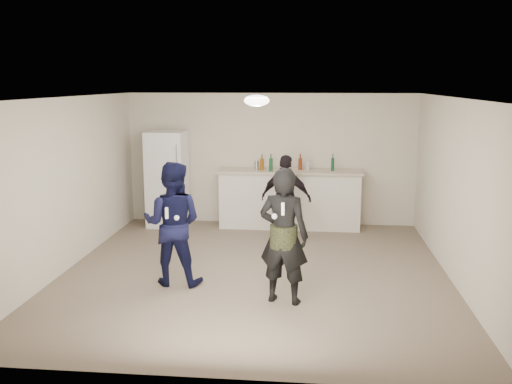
# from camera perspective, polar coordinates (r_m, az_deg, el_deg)

# --- Properties ---
(floor) EXTENTS (6.00, 6.00, 0.00)m
(floor) POSITION_cam_1_polar(r_m,az_deg,el_deg) (8.31, -0.14, -8.07)
(floor) COLOR #6B5B4C
(floor) RESTS_ON ground
(ceiling) EXTENTS (6.00, 6.00, 0.00)m
(ceiling) POSITION_cam_1_polar(r_m,az_deg,el_deg) (7.86, -0.15, 9.43)
(ceiling) COLOR silver
(ceiling) RESTS_ON wall_back
(wall_back) EXTENTS (6.00, 0.00, 6.00)m
(wall_back) POSITION_cam_1_polar(r_m,az_deg,el_deg) (10.94, 1.47, 3.31)
(wall_back) COLOR beige
(wall_back) RESTS_ON floor
(wall_front) EXTENTS (6.00, 0.00, 6.00)m
(wall_front) POSITION_cam_1_polar(r_m,az_deg,el_deg) (5.10, -3.63, -5.76)
(wall_front) COLOR beige
(wall_front) RESTS_ON floor
(wall_left) EXTENTS (0.00, 6.00, 6.00)m
(wall_left) POSITION_cam_1_polar(r_m,az_deg,el_deg) (8.71, -18.45, 0.74)
(wall_left) COLOR beige
(wall_left) RESTS_ON floor
(wall_right) EXTENTS (0.00, 6.00, 6.00)m
(wall_right) POSITION_cam_1_polar(r_m,az_deg,el_deg) (8.18, 19.39, 0.05)
(wall_right) COLOR beige
(wall_right) RESTS_ON floor
(counter) EXTENTS (2.60, 0.56, 1.05)m
(counter) POSITION_cam_1_polar(r_m,az_deg,el_deg) (10.72, 3.39, -0.80)
(counter) COLOR silver
(counter) RESTS_ON floor
(counter_top) EXTENTS (2.68, 0.64, 0.04)m
(counter_top) POSITION_cam_1_polar(r_m,az_deg,el_deg) (10.62, 3.42, 2.08)
(counter_top) COLOR beige
(counter_top) RESTS_ON counter
(fridge) EXTENTS (0.70, 0.70, 1.80)m
(fridge) POSITION_cam_1_polar(r_m,az_deg,el_deg) (10.92, -8.85, 1.31)
(fridge) COLOR white
(fridge) RESTS_ON floor
(fridge_handle) EXTENTS (0.02, 0.02, 0.60)m
(fridge_handle) POSITION_cam_1_polar(r_m,az_deg,el_deg) (10.44, -7.94, 3.11)
(fridge_handle) COLOR #B7B7BC
(fridge_handle) RESTS_ON fridge
(ceiling_dome) EXTENTS (0.36, 0.36, 0.16)m
(ceiling_dome) POSITION_cam_1_polar(r_m,az_deg,el_deg) (8.16, 0.07, 9.14)
(ceiling_dome) COLOR white
(ceiling_dome) RESTS_ON ceiling
(shaker) EXTENTS (0.08, 0.08, 0.17)m
(shaker) POSITION_cam_1_polar(r_m,az_deg,el_deg) (10.63, 0.06, 2.68)
(shaker) COLOR #B0AFB4
(shaker) RESTS_ON counter_top
(man) EXTENTS (0.83, 0.66, 1.68)m
(man) POSITION_cam_1_polar(r_m,az_deg,el_deg) (7.75, -8.34, -3.14)
(man) COLOR #101342
(man) RESTS_ON floor
(woman) EXTENTS (0.70, 0.54, 1.70)m
(woman) POSITION_cam_1_polar(r_m,az_deg,el_deg) (7.02, 2.79, -4.42)
(woman) COLOR black
(woman) RESTS_ON floor
(camo_shorts) EXTENTS (0.34, 0.34, 0.28)m
(camo_shorts) POSITION_cam_1_polar(r_m,az_deg,el_deg) (7.02, 2.79, -4.43)
(camo_shorts) COLOR #2E391A
(camo_shorts) RESTS_ON woman
(spectator) EXTENTS (0.93, 0.55, 1.49)m
(spectator) POSITION_cam_1_polar(r_m,az_deg,el_deg) (9.76, 3.03, -0.65)
(spectator) COLOR black
(spectator) RESTS_ON floor
(remote_man) EXTENTS (0.04, 0.04, 0.15)m
(remote_man) POSITION_cam_1_polar(r_m,az_deg,el_deg) (7.44, -8.91, -2.08)
(remote_man) COLOR white
(remote_man) RESTS_ON man
(nunchuk_man) EXTENTS (0.07, 0.07, 0.07)m
(nunchuk_man) POSITION_cam_1_polar(r_m,az_deg,el_deg) (7.45, -7.94, -2.58)
(nunchuk_man) COLOR white
(nunchuk_man) RESTS_ON man
(remote_woman) EXTENTS (0.04, 0.04, 0.15)m
(remote_woman) POSITION_cam_1_polar(r_m,az_deg,el_deg) (6.68, 2.71, -1.70)
(remote_woman) COLOR white
(remote_woman) RESTS_ON woman
(nunchuk_woman) EXTENTS (0.07, 0.07, 0.07)m
(nunchuk_woman) POSITION_cam_1_polar(r_m,az_deg,el_deg) (6.74, 1.86, -2.45)
(nunchuk_woman) COLOR white
(nunchuk_woman) RESTS_ON woman
(bottle_cluster) EXTENTS (1.38, 0.31, 0.24)m
(bottle_cluster) POSITION_cam_1_polar(r_m,az_deg,el_deg) (10.59, 3.52, 2.76)
(bottle_cluster) COLOR #134527
(bottle_cluster) RESTS_ON counter_top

